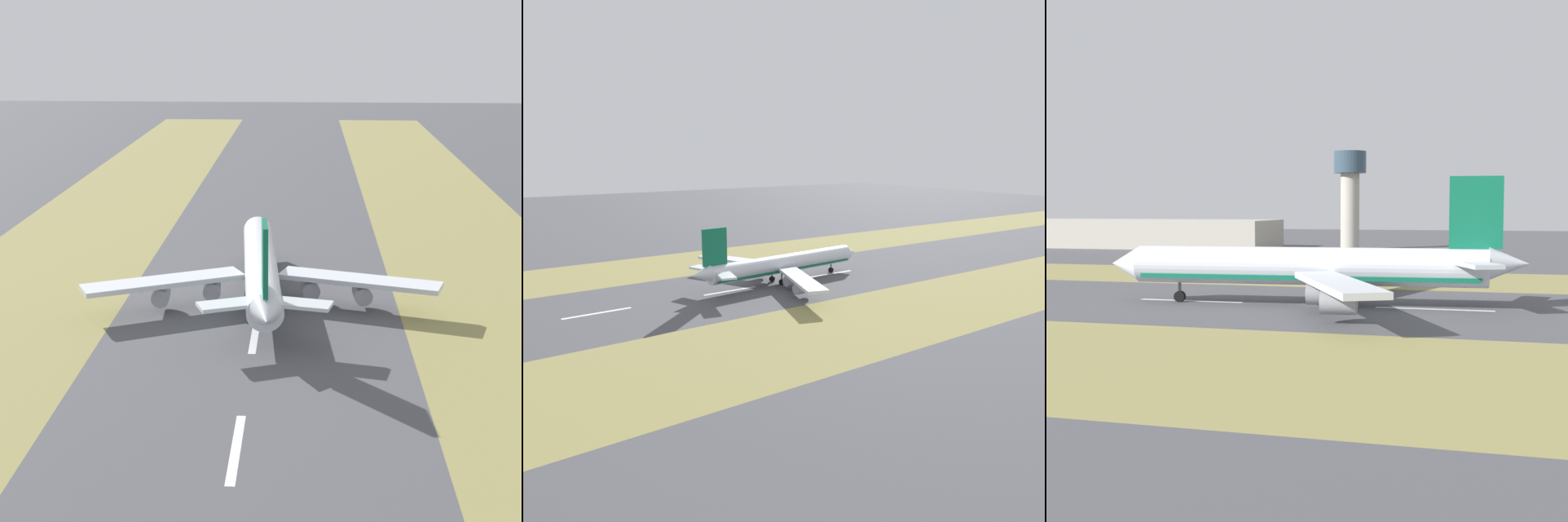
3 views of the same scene
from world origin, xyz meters
TOP-DOWN VIEW (x-y plane):
  - ground_plane at (0.00, 0.00)m, footprint 800.00×800.00m
  - grass_median_west at (-45.00, 0.00)m, footprint 40.00×600.00m
  - grass_median_east at (45.00, 0.00)m, footprint 40.00×600.00m
  - centreline_dash_near at (0.00, -59.39)m, footprint 1.20×18.00m
  - centreline_dash_mid at (0.00, -19.39)m, footprint 1.20×18.00m
  - centreline_dash_far at (0.00, 20.61)m, footprint 1.20×18.00m
  - airplane_main_jet at (0.07, -1.29)m, footprint 63.95×67.22m

SIDE VIEW (x-z plane):
  - ground_plane at x=0.00m, z-range 0.00..0.00m
  - grass_median_west at x=-45.00m, z-range 0.00..0.01m
  - grass_median_east at x=45.00m, z-range 0.00..0.01m
  - centreline_dash_near at x=0.00m, z-range 0.00..0.01m
  - centreline_dash_mid at x=0.00m, z-range 0.00..0.01m
  - centreline_dash_far at x=0.00m, z-range 0.00..0.01m
  - airplane_main_jet at x=0.07m, z-range -4.08..16.12m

